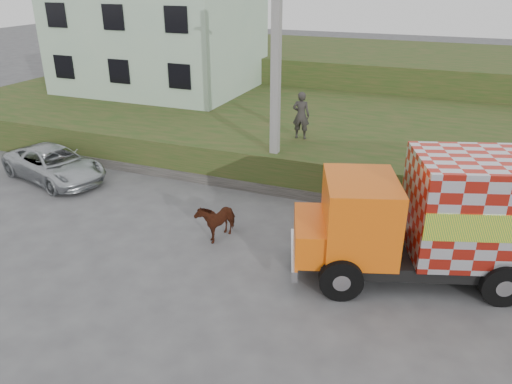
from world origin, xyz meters
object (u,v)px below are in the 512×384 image
at_px(cow, 217,219).
at_px(pedestrian, 301,115).
at_px(utility_pole, 276,84).
at_px(cargo_truck, 461,218).
at_px(suv, 54,164).

bearing_deg(cow, pedestrian, 95.56).
relative_size(utility_pole, pedestrian, 4.19).
height_order(utility_pole, cargo_truck, utility_pole).
relative_size(utility_pole, suv, 1.68).
height_order(cow, suv, suv).
xyz_separation_m(utility_pole, pedestrian, (0.37, 2.04, -1.62)).
relative_size(utility_pole, cow, 5.57).
height_order(utility_pole, pedestrian, utility_pole).
xyz_separation_m(utility_pole, cargo_truck, (6.62, -3.88, -2.28)).
distance_m(utility_pole, cow, 5.48).
bearing_deg(utility_pole, suv, -164.29).
distance_m(cargo_truck, cow, 7.11).
distance_m(utility_pole, suv, 9.49).
bearing_deg(suv, cargo_truck, -79.90).
relative_size(cargo_truck, pedestrian, 4.30).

